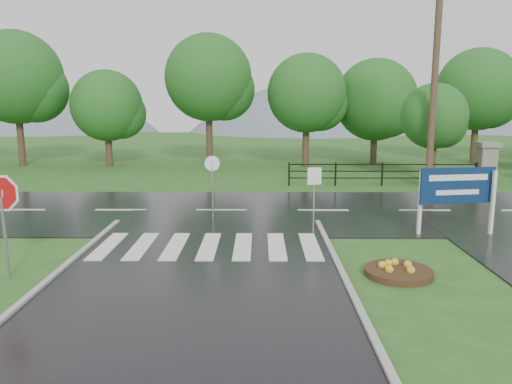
{
  "coord_description": "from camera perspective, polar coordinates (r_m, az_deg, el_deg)",
  "views": [
    {
      "loc": [
        1.49,
        -9.2,
        4.28
      ],
      "look_at": [
        1.38,
        6.0,
        1.5
      ],
      "focal_mm": 35.0,
      "sensor_mm": 36.0,
      "label": 1
    }
  ],
  "objects": [
    {
      "name": "stop_sign",
      "position": [
        13.32,
        -27.03,
        -1.07
      ],
      "size": [
        1.21,
        0.17,
        2.74
      ],
      "color": "#939399",
      "rests_on": "ground"
    },
    {
      "name": "utility_pole_east",
      "position": [
        26.11,
        19.69,
        11.32
      ],
      "size": [
        1.75,
        0.33,
        9.81
      ],
      "color": "#473523",
      "rests_on": "ground"
    },
    {
      "name": "fence_west",
      "position": [
        26.21,
        14.23,
        2.25
      ],
      "size": [
        9.58,
        0.08,
        1.2
      ],
      "color": "black",
      "rests_on": "ground"
    },
    {
      "name": "hills",
      "position": [
        76.82,
        1.88,
        -4.58
      ],
      "size": [
        102.0,
        48.0,
        48.0
      ],
      "color": "slate",
      "rests_on": "ground"
    },
    {
      "name": "main_road",
      "position": [
        19.73,
        -3.94,
        -2.19
      ],
      "size": [
        90.0,
        8.0,
        0.04
      ],
      "primitive_type": "cube",
      "color": "black",
      "rests_on": "ground"
    },
    {
      "name": "reg_sign_small",
      "position": [
        16.75,
        6.67,
        0.73
      ],
      "size": [
        0.47,
        0.08,
        2.11
      ],
      "color": "#939399",
      "rests_on": "ground"
    },
    {
      "name": "treeline",
      "position": [
        33.48,
        -0.44,
        3.03
      ],
      "size": [
        83.2,
        5.2,
        10.0
      ],
      "color": "#1B591B",
      "rests_on": "ground"
    },
    {
      "name": "estate_billboard",
      "position": [
        17.1,
        22.03,
        0.32
      ],
      "size": [
        2.5,
        0.47,
        2.21
      ],
      "color": "silver",
      "rests_on": "ground"
    },
    {
      "name": "crosswalk",
      "position": [
        14.89,
        -5.39,
        -6.15
      ],
      "size": [
        6.5,
        2.8,
        0.02
      ],
      "color": "silver",
      "rests_on": "ground"
    },
    {
      "name": "ground",
      "position": [
        10.25,
        -8.24,
        -14.43
      ],
      "size": [
        120.0,
        120.0,
        0.0
      ],
      "primitive_type": "plane",
      "color": "#295B1E",
      "rests_on": "ground"
    },
    {
      "name": "flower_bed",
      "position": [
        13.03,
        15.97,
        -8.65
      ],
      "size": [
        1.68,
        1.68,
        0.34
      ],
      "color": "#332111",
      "rests_on": "ground"
    },
    {
      "name": "reg_sign_round",
      "position": [
        18.06,
        -5.01,
        1.39
      ],
      "size": [
        0.54,
        0.1,
        2.35
      ],
      "color": "#939399",
      "rests_on": "ground"
    },
    {
      "name": "pillar_west",
      "position": [
        27.88,
        24.82,
        3.02
      ],
      "size": [
        1.0,
        1.0,
        2.24
      ],
      "color": "gray",
      "rests_on": "ground"
    },
    {
      "name": "entrance_tree_left",
      "position": [
        28.27,
        19.7,
        8.11
      ],
      "size": [
        3.47,
        3.47,
        5.22
      ],
      "color": "#3D2B1C",
      "rests_on": "ground"
    }
  ]
}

